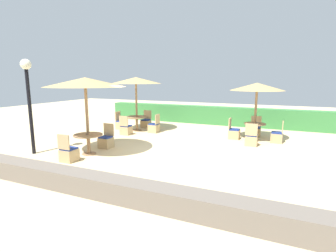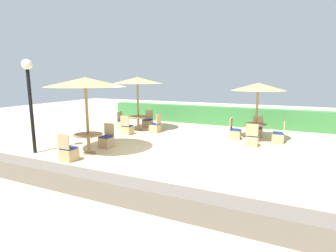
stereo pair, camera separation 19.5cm
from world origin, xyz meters
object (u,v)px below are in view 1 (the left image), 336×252
object	(u,v)px
patio_chair_back_left_west	(121,124)
lamp_post	(28,88)
parasol_back_right	(257,87)
patio_chair_front_left_south	(69,154)
parasol_front_left	(85,82)
round_table_front_left	(88,139)
patio_chair_back_left_north	(146,123)
patio_chair_front_left_north	(106,141)
patio_chair_back_right_south	(251,139)
parasol_back_left	(136,81)
patio_chair_back_right_west	(234,133)
patio_chair_back_left_south	(126,129)
patio_chair_back_right_north	(255,131)
patio_chair_back_right_east	(277,136)
patio_chair_back_left_east	(154,127)
round_table_back_right	(255,128)
round_table_back_left	(137,119)

from	to	relation	value
patio_chair_back_left_west	lamp_post	bearing A→B (deg)	-2.83
parasol_back_right	patio_chair_front_left_south	xyz separation A→B (m)	(-5.21, -5.48, -2.05)
parasol_front_left	round_table_front_left	distance (m)	1.98
patio_chair_back_left_north	patio_chair_front_left_south	bearing A→B (deg)	95.19
round_table_front_left	patio_chair_front_left_north	world-z (taller)	patio_chair_front_left_north
patio_chair_back_right_south	patio_chair_front_left_north	distance (m)	5.77
parasol_back_left	patio_chair_back_right_west	bearing A→B (deg)	1.50
patio_chair_back_left_south	patio_chair_back_right_north	bearing A→B (deg)	20.53
lamp_post	parasol_front_left	world-z (taller)	lamp_post
patio_chair_front_left_south	patio_chair_front_left_north	xyz separation A→B (m)	(0.06, 1.90, 0.00)
patio_chair_back_right_east	patio_chair_back_right_south	bearing A→B (deg)	136.18
patio_chair_back_right_north	patio_chair_back_right_east	world-z (taller)	same
patio_chair_back_left_west	patio_chair_back_right_south	bearing A→B (deg)	82.69
patio_chair_front_left_north	parasol_back_right	bearing A→B (deg)	-145.22
patio_chair_back_left_south	patio_chair_front_left_south	bearing A→B (deg)	-82.62
patio_chair_back_right_north	patio_chair_back_left_west	size ratio (longest dim) A/B	1.00
lamp_post	patio_chair_back_left_south	distance (m)	4.76
parasol_back_left	patio_chair_back_left_north	bearing A→B (deg)	89.98
patio_chair_back_right_west	patio_chair_back_right_east	bearing A→B (deg)	90.85
patio_chair_back_left_north	patio_chair_front_left_north	distance (m)	4.45
lamp_post	patio_chair_back_right_west	bearing A→B (deg)	40.42
patio_chair_back_left_east	patio_chair_front_left_north	bearing A→B (deg)	173.39
patio_chair_back_left_north	round_table_front_left	distance (m)	5.41
round_table_back_right	patio_chair_back_right_west	size ratio (longest dim) A/B	0.97
round_table_back_right	patio_chair_front_left_north	size ratio (longest dim) A/B	0.97
round_table_back_left	patio_chair_back_left_west	distance (m)	1.06
round_table_front_left	round_table_back_right	bearing A→B (deg)	41.22
round_table_back_left	patio_chair_back_left_west	size ratio (longest dim) A/B	1.20
parasol_back_right	patio_chair_back_left_north	xyz separation A→B (m)	(-5.79, 0.83, -2.05)
round_table_back_left	patio_chair_back_left_east	bearing A→B (deg)	-2.79
patio_chair_back_left_south	patio_chair_back_left_east	bearing A→B (deg)	45.45
patio_chair_front_left_south	patio_chair_front_left_north	world-z (taller)	same
patio_chair_back_left_west	parasol_front_left	bearing A→B (deg)	19.84
parasol_front_left	lamp_post	bearing A→B (deg)	-158.10
lamp_post	patio_chair_back_right_north	xyz separation A→B (m)	(7.01, 6.22, -2.09)
lamp_post	parasol_back_right	world-z (taller)	lamp_post
patio_chair_back_left_south	round_table_front_left	world-z (taller)	patio_chair_back_left_south
lamp_post	patio_chair_back_right_east	world-z (taller)	lamp_post
patio_chair_back_right_north	patio_chair_back_left_east	xyz separation A→B (m)	(-4.72, -1.13, 0.00)
lamp_post	round_table_back_right	bearing A→B (deg)	36.91
parasol_back_right	parasol_front_left	xyz separation A→B (m)	(-5.19, -4.55, 0.22)
parasol_back_left	round_table_back_left	size ratio (longest dim) A/B	2.44
patio_chair_back_left_north	parasol_front_left	distance (m)	5.86
patio_chair_back_right_west	patio_chair_back_left_east	distance (m)	3.90
round_table_back_right	lamp_post	bearing A→B (deg)	-143.09
round_table_back_right	patio_chair_back_right_south	size ratio (longest dim) A/B	0.97
patio_chair_back_left_north	parasol_front_left	world-z (taller)	parasol_front_left
patio_chair_back_left_east	patio_chair_front_left_south	xyz separation A→B (m)	(-0.45, -5.27, 0.00)
patio_chair_back_right_west	patio_chair_back_right_south	bearing A→B (deg)	42.26
round_table_back_right	parasol_front_left	size ratio (longest dim) A/B	0.33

